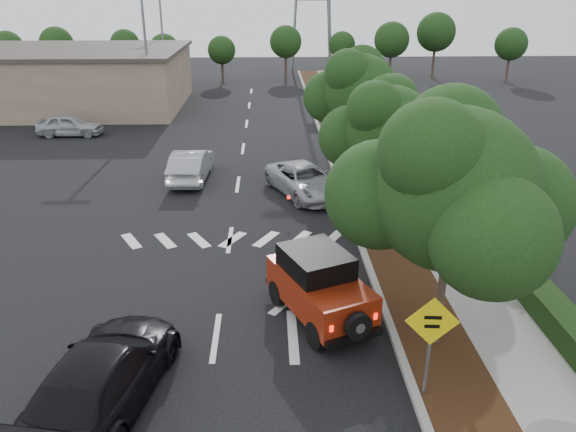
{
  "coord_description": "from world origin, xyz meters",
  "views": [
    {
      "loc": [
        1.45,
        -12.27,
        8.48
      ],
      "look_at": [
        1.98,
        3.0,
        2.14
      ],
      "focal_mm": 35.0,
      "sensor_mm": 36.0,
      "label": 1
    }
  ],
  "objects_px": {
    "black_suv_oncoming": "(103,376)",
    "speed_hump_sign": "(431,333)",
    "silver_suv_ahead": "(305,180)",
    "red_jeep": "(317,284)"
  },
  "relations": [
    {
      "from": "silver_suv_ahead",
      "to": "speed_hump_sign",
      "type": "distance_m",
      "value": 13.19
    },
    {
      "from": "speed_hump_sign",
      "to": "black_suv_oncoming",
      "type": "bearing_deg",
      "value": -175.85
    },
    {
      "from": "black_suv_oncoming",
      "to": "speed_hump_sign",
      "type": "distance_m",
      "value": 7.03
    },
    {
      "from": "black_suv_oncoming",
      "to": "speed_hump_sign",
      "type": "height_order",
      "value": "speed_hump_sign"
    },
    {
      "from": "black_suv_oncoming",
      "to": "silver_suv_ahead",
      "type": "bearing_deg",
      "value": -101.05
    },
    {
      "from": "black_suv_oncoming",
      "to": "red_jeep",
      "type": "bearing_deg",
      "value": -134.66
    },
    {
      "from": "red_jeep",
      "to": "black_suv_oncoming",
      "type": "distance_m",
      "value": 5.92
    },
    {
      "from": "silver_suv_ahead",
      "to": "black_suv_oncoming",
      "type": "relative_size",
      "value": 0.91
    },
    {
      "from": "red_jeep",
      "to": "speed_hump_sign",
      "type": "xyz_separation_m",
      "value": [
        2.1,
        -3.43,
        0.71
      ]
    },
    {
      "from": "red_jeep",
      "to": "speed_hump_sign",
      "type": "relative_size",
      "value": 1.61
    }
  ]
}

